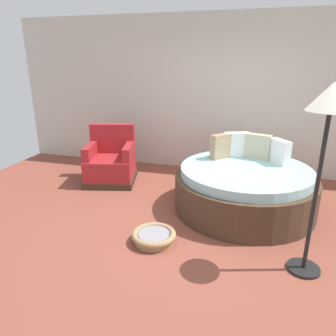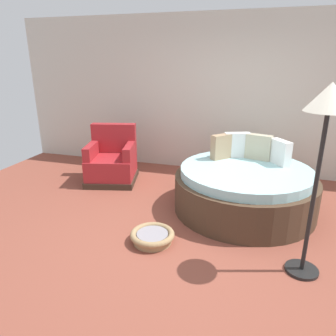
{
  "view_description": "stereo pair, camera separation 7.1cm",
  "coord_description": "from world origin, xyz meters",
  "px_view_note": "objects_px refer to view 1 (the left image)",
  "views": [
    {
      "loc": [
        0.58,
        -3.29,
        1.99
      ],
      "look_at": [
        -0.54,
        0.69,
        0.55
      ],
      "focal_mm": 33.49,
      "sensor_mm": 36.0,
      "label": 1
    },
    {
      "loc": [
        0.65,
        -3.27,
        1.99
      ],
      "look_at": [
        -0.54,
        0.69,
        0.55
      ],
      "focal_mm": 33.49,
      "sensor_mm": 36.0,
      "label": 2
    }
  ],
  "objects_px": {
    "round_daybed": "(244,188)",
    "red_armchair": "(111,162)",
    "pet_basket": "(154,236)",
    "floor_lamp": "(329,117)"
  },
  "relations": [
    {
      "from": "red_armchair",
      "to": "floor_lamp",
      "type": "relative_size",
      "value": 0.53
    },
    {
      "from": "floor_lamp",
      "to": "red_armchair",
      "type": "bearing_deg",
      "value": 149.44
    },
    {
      "from": "pet_basket",
      "to": "floor_lamp",
      "type": "distance_m",
      "value": 2.16
    },
    {
      "from": "red_armchair",
      "to": "floor_lamp",
      "type": "bearing_deg",
      "value": -30.56
    },
    {
      "from": "round_daybed",
      "to": "floor_lamp",
      "type": "height_order",
      "value": "floor_lamp"
    },
    {
      "from": "round_daybed",
      "to": "red_armchair",
      "type": "bearing_deg",
      "value": 168.09
    },
    {
      "from": "round_daybed",
      "to": "red_armchair",
      "type": "height_order",
      "value": "round_daybed"
    },
    {
      "from": "pet_basket",
      "to": "floor_lamp",
      "type": "height_order",
      "value": "floor_lamp"
    },
    {
      "from": "red_armchair",
      "to": "pet_basket",
      "type": "xyz_separation_m",
      "value": [
        1.31,
        -1.64,
        -0.26
      ]
    },
    {
      "from": "red_armchair",
      "to": "pet_basket",
      "type": "height_order",
      "value": "red_armchair"
    }
  ]
}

